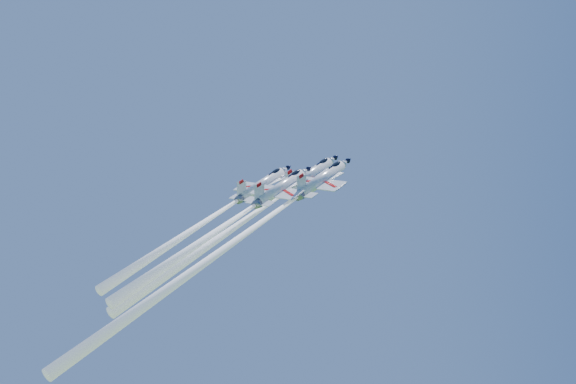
# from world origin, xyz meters

# --- Properties ---
(jet_lead) EXTENTS (25.79, 37.34, 39.22)m
(jet_lead) POSITION_xyz_m (-6.47, -2.93, 93.64)
(jet_lead) COLOR silver
(jet_left) EXTENTS (21.47, 30.43, 31.72)m
(jet_left) POSITION_xyz_m (-12.96, -3.38, 93.75)
(jet_left) COLOR silver
(jet_right) EXTENTS (28.41, 42.24, 44.74)m
(jet_right) POSITION_xyz_m (-6.14, -14.70, 87.94)
(jet_right) COLOR silver
(jet_slot) EXTENTS (21.21, 29.95, 31.19)m
(jet_slot) POSITION_xyz_m (-8.10, -12.19, 91.04)
(jet_slot) COLOR silver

